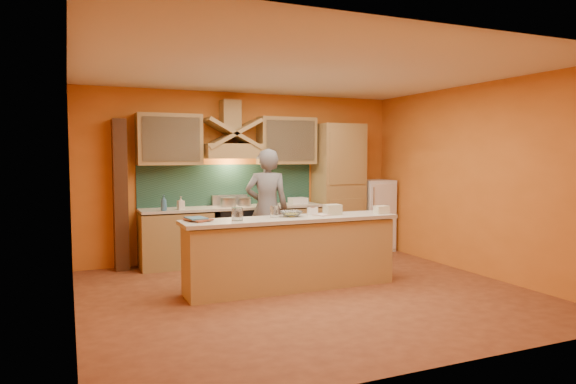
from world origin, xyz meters
name	(u,v)px	position (x,y,z in m)	size (l,w,h in m)	color
floor	(308,293)	(0.00, 0.00, 0.00)	(5.50, 5.00, 0.01)	brown
ceiling	(309,71)	(0.00, 0.00, 2.80)	(5.50, 5.00, 0.01)	white
wall_back	(245,176)	(0.00, 2.50, 1.40)	(5.50, 0.02, 2.80)	orange
wall_front	(441,200)	(0.00, -2.50, 1.40)	(5.50, 0.02, 2.80)	orange
wall_left	(71,190)	(-2.75, 0.00, 1.40)	(0.02, 5.00, 2.80)	orange
wall_right	(477,179)	(2.75, 0.00, 1.40)	(0.02, 5.00, 2.80)	orange
base_cabinet_left	(176,240)	(-1.25, 2.20, 0.43)	(1.10, 0.60, 0.86)	#A07E49
base_cabinet_right	(287,233)	(0.65, 2.20, 0.43)	(1.10, 0.60, 0.86)	#A07E49
counter_top	(234,208)	(-0.30, 2.20, 0.90)	(3.00, 0.62, 0.04)	beige
stove	(234,235)	(-0.30, 2.20, 0.45)	(0.60, 0.58, 0.90)	black
backsplash	(228,185)	(-0.30, 2.48, 1.25)	(3.00, 0.03, 0.70)	#1B3C32
range_hood	(232,151)	(-0.30, 2.25, 1.82)	(0.92, 0.50, 0.24)	#A07E49
hood_chimney	(230,116)	(-0.30, 2.35, 2.40)	(0.30, 0.30, 0.50)	#A07E49
upper_cabinet_left	(169,139)	(-1.30, 2.33, 2.00)	(1.00, 0.35, 0.80)	#A07E49
upper_cabinet_right	(287,141)	(0.70, 2.33, 2.00)	(1.00, 0.35, 0.80)	#A07E49
pantry_column	(338,189)	(1.65, 2.20, 1.15)	(0.80, 0.60, 2.30)	#A07E49
fridge	(374,215)	(2.40, 2.20, 0.65)	(0.58, 0.60, 1.30)	white
trim_column_left	(120,195)	(-2.05, 2.35, 1.15)	(0.20, 0.30, 2.30)	#472816
island_body	(291,255)	(-0.10, 0.30, 0.44)	(2.80, 0.55, 0.88)	tan
island_top	(291,219)	(-0.10, 0.30, 0.92)	(2.90, 0.62, 0.05)	beige
person	(267,208)	(0.08, 1.66, 0.93)	(0.68, 0.44, 1.85)	slate
pot_large	(228,203)	(-0.39, 2.19, 0.97)	(0.25, 0.25, 0.15)	#B8B8BF
pot_small	(244,203)	(-0.11, 2.21, 0.97)	(0.22, 0.22, 0.13)	#B6B5BC
soap_bottle_a	(181,203)	(-1.20, 2.01, 1.02)	(0.09, 0.10, 0.21)	silver
soap_bottle_b	(164,203)	(-1.47, 1.96, 1.04)	(0.09, 0.09, 0.24)	#346590
bowl_back	(298,201)	(0.89, 2.28, 0.96)	(0.26, 0.26, 0.08)	white
dish_rack	(298,201)	(0.86, 2.21, 0.97)	(0.29, 0.23, 0.10)	white
book_lower	(190,221)	(-1.42, 0.36, 0.96)	(0.24, 0.33, 0.03)	#B05C3E
book_upper	(188,219)	(-1.44, 0.40, 0.98)	(0.22, 0.30, 0.02)	teal
jar_large	(237,214)	(-0.85, 0.27, 1.02)	(0.14, 0.14, 0.16)	silver
jar_small	(274,211)	(-0.31, 0.39, 1.02)	(0.11, 0.11, 0.15)	white
kitchen_scale	(312,211)	(0.27, 0.43, 1.00)	(0.13, 0.13, 0.11)	white
mixing_bowl	(291,214)	(-0.07, 0.38, 0.98)	(0.30, 0.30, 0.07)	silver
cloth	(324,215)	(0.39, 0.33, 0.95)	(0.25, 0.19, 0.02)	beige
grocery_bag_a	(332,210)	(0.53, 0.34, 1.02)	(0.22, 0.17, 0.14)	beige
grocery_bag_b	(381,210)	(1.21, 0.18, 1.00)	(0.18, 0.14, 0.11)	#EBE7C2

